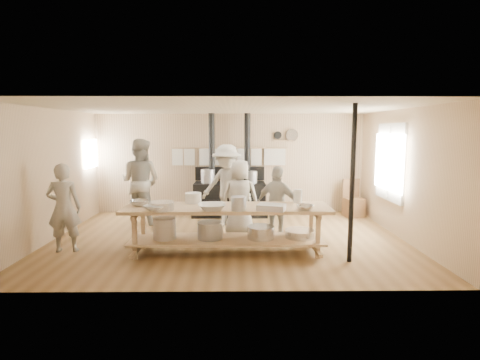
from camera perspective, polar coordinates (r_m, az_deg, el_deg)
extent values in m
plane|color=brown|center=(7.65, -1.82, -8.92)|extent=(7.00, 7.00, 0.00)
plane|color=tan|center=(9.88, -1.56, 2.49)|extent=(7.00, 0.00, 7.00)
plane|color=tan|center=(4.92, -2.48, -2.64)|extent=(7.00, 0.00, 7.00)
plane|color=tan|center=(8.25, -26.98, 0.67)|extent=(0.00, 5.00, 5.00)
plane|color=tan|center=(8.11, 23.70, 0.75)|extent=(0.00, 5.00, 5.00)
plane|color=beige|center=(7.35, -1.91, 10.90)|extent=(7.00, 7.00, 0.00)
cube|color=beige|center=(8.63, 21.95, 2.55)|extent=(0.06, 1.35, 1.65)
plane|color=white|center=(8.61, 21.71, 2.55)|extent=(0.00, 1.50, 1.50)
cube|color=beige|center=(8.61, 21.65, 2.55)|extent=(0.02, 0.03, 1.50)
plane|color=white|center=(10.03, -21.78, 3.75)|extent=(0.00, 0.90, 0.90)
cube|color=black|center=(9.60, -1.58, -2.93)|extent=(1.80, 0.70, 0.85)
cube|color=black|center=(9.67, -1.57, -5.11)|extent=(1.90, 0.75, 0.10)
cube|color=black|center=(9.80, -1.57, 0.99)|extent=(1.80, 0.12, 0.35)
cylinder|color=black|center=(9.52, -4.32, 4.85)|extent=(0.15, 0.15, 1.75)
cylinder|color=black|center=(9.50, 1.12, 4.86)|extent=(0.15, 0.15, 1.75)
cylinder|color=#B2B2B7|center=(9.53, -4.90, 0.59)|extent=(0.36, 0.36, 0.34)
cylinder|color=gray|center=(9.47, 1.73, 0.45)|extent=(0.30, 0.30, 0.30)
cylinder|color=tan|center=(9.75, -1.58, 4.90)|extent=(3.00, 0.04, 0.04)
cube|color=silver|center=(9.88, -9.44, 3.56)|extent=(0.28, 0.01, 0.46)
cube|color=silver|center=(9.83, -7.50, 3.58)|extent=(0.28, 0.01, 0.46)
cube|color=silver|center=(9.80, -5.53, 3.59)|extent=(0.28, 0.01, 0.46)
cube|color=silver|center=(9.77, -3.56, 3.60)|extent=(0.28, 0.01, 0.46)
cube|color=silver|center=(9.76, -1.57, 3.61)|extent=(0.28, 0.01, 0.46)
cube|color=silver|center=(9.76, 0.41, 3.61)|extent=(0.28, 0.01, 0.46)
cube|color=silver|center=(9.78, 2.39, 3.61)|extent=(0.28, 0.01, 0.46)
cube|color=silver|center=(9.80, 4.37, 3.61)|extent=(0.28, 0.01, 0.46)
cube|color=silver|center=(9.83, 6.33, 3.60)|extent=(0.28, 0.01, 0.46)
cube|color=tan|center=(9.84, 6.64, 5.93)|extent=(0.50, 0.14, 0.03)
cylinder|color=black|center=(9.84, 5.77, 6.81)|extent=(0.20, 0.04, 0.20)
cylinder|color=silver|center=(9.89, 7.91, 6.78)|extent=(0.32, 0.03, 0.32)
cube|color=tan|center=(6.58, -2.01, -4.29)|extent=(3.60, 0.90, 0.06)
cube|color=tan|center=(6.72, -1.99, -9.05)|extent=(3.40, 0.80, 0.04)
cube|color=tan|center=(6.73, -1.99, -9.46)|extent=(3.30, 0.06, 0.06)
cube|color=tan|center=(6.61, -15.76, -8.05)|extent=(0.07, 0.07, 0.85)
cube|color=tan|center=(7.17, -14.52, -6.79)|extent=(0.07, 0.07, 0.85)
cube|color=tan|center=(6.53, 11.80, -8.11)|extent=(0.07, 0.07, 0.85)
cube|color=tan|center=(7.10, 10.76, -6.81)|extent=(0.07, 0.07, 0.85)
cylinder|color=#B2B2B7|center=(6.78, -11.41, -7.21)|extent=(0.40, 0.40, 0.38)
cylinder|color=gray|center=(6.69, -4.59, -7.64)|extent=(0.44, 0.44, 0.30)
cylinder|color=silver|center=(6.70, 3.19, -7.96)|extent=(0.48, 0.48, 0.22)
cylinder|color=silver|center=(6.79, 9.16, -8.18)|extent=(0.52, 0.52, 0.14)
cylinder|color=black|center=(6.34, 16.73, -0.66)|extent=(0.08, 0.08, 2.60)
imported|color=#A9A496|center=(7.39, -25.25, -3.85)|extent=(0.63, 0.46, 1.60)
imported|color=#A9A496|center=(8.99, -14.93, -0.22)|extent=(1.12, 0.97, 1.99)
imported|color=#A9A496|center=(7.70, 0.00, -2.74)|extent=(0.85, 0.63, 1.59)
imported|color=#A9A496|center=(7.20, 5.76, -3.84)|extent=(0.95, 0.77, 1.51)
imported|color=#A9A496|center=(8.51, -2.01, -0.85)|extent=(1.37, 1.09, 1.86)
cube|color=brown|center=(9.95, 16.91, -3.99)|extent=(0.49, 0.49, 0.47)
cube|color=brown|center=(10.05, 16.56, -1.27)|extent=(0.44, 0.09, 0.53)
imported|color=white|center=(6.38, -12.57, -4.14)|extent=(0.52, 0.52, 0.10)
imported|color=silver|center=(6.85, -15.11, -3.40)|extent=(0.43, 0.43, 0.10)
imported|color=white|center=(6.25, -4.29, -4.13)|extent=(0.51, 0.51, 0.11)
imported|color=silver|center=(6.35, 9.88, -4.15)|extent=(0.29, 0.29, 0.09)
cube|color=#B2B2B7|center=(6.27, 4.79, -4.16)|extent=(0.52, 0.42, 0.10)
cylinder|color=silver|center=(6.41, -11.91, -3.87)|extent=(0.53, 0.53, 0.14)
cylinder|color=gray|center=(6.23, -0.21, -3.59)|extent=(0.33, 0.33, 0.23)
cylinder|color=white|center=(6.92, -7.14, -2.72)|extent=(0.36, 0.36, 0.19)
cylinder|color=white|center=(6.97, 8.80, -2.42)|extent=(0.19, 0.19, 0.25)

